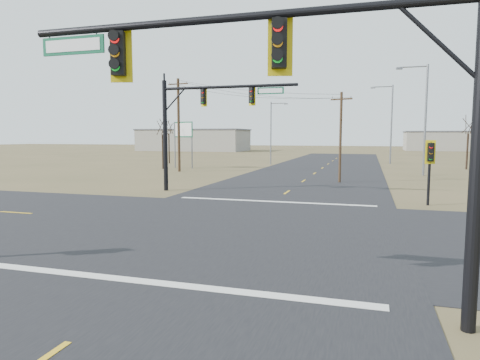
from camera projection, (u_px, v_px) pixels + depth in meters
name	position (u px, v px, depth m)	size (l,w,h in m)	color
ground	(237.00, 227.00, 18.71)	(320.00, 320.00, 0.00)	brown
road_ew	(237.00, 227.00, 18.71)	(160.00, 14.00, 0.02)	black
road_ns	(237.00, 227.00, 18.71)	(14.00, 160.00, 0.02)	black
stop_bar_near	(155.00, 283.00, 11.57)	(12.00, 0.40, 0.01)	silver
stop_bar_far	(273.00, 201.00, 25.85)	(12.00, 0.40, 0.01)	silver
mast_arm_near	(293.00, 78.00, 9.29)	(10.44, 0.54, 7.21)	black
mast_arm_far	(201.00, 112.00, 30.00)	(9.79, 0.59, 7.93)	black
pedestal_signal_ne	(430.00, 157.00, 24.21)	(0.60, 0.51, 3.77)	black
utility_pole_near	(341.00, 135.00, 36.32)	(1.83, 0.66, 7.67)	#43321D
utility_pole_far	(179.00, 124.00, 47.39)	(2.50, 0.49, 10.27)	#43321D
highway_sign	(183.00, 135.00, 52.62)	(2.91, 1.06, 5.72)	slate
streetlight_a	(423.00, 114.00, 42.62)	(3.09, 0.44, 11.02)	slate
streetlight_b	(390.00, 120.00, 60.57)	(3.11, 0.40, 11.11)	slate
streetlight_c	(272.00, 130.00, 59.07)	(2.41, 0.28, 8.63)	slate
bare_tree_a	(162.00, 126.00, 51.26)	(3.53, 3.53, 6.52)	black
bare_tree_b	(169.00, 127.00, 61.82)	(2.84, 2.84, 6.63)	black
bare_tree_c	(469.00, 124.00, 50.55)	(3.25, 3.25, 6.85)	black
warehouse_left	(194.00, 140.00, 115.62)	(28.00, 14.00, 5.50)	gray
warehouse_mid	(444.00, 141.00, 116.07)	(20.00, 12.00, 5.00)	gray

